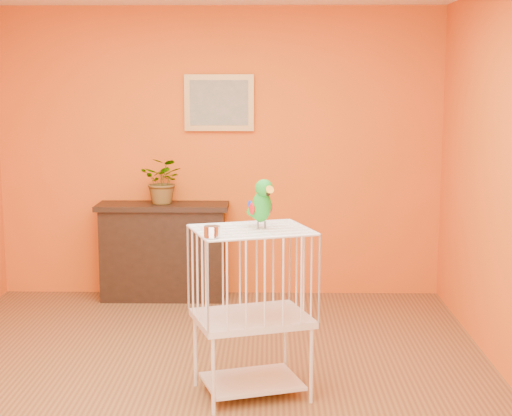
{
  "coord_description": "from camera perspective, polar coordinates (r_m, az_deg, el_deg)",
  "views": [
    {
      "loc": [
        0.46,
        -4.81,
        1.92
      ],
      "look_at": [
        0.37,
        -0.18,
        1.18
      ],
      "focal_mm": 55.0,
      "sensor_mm": 36.0,
      "label": 1
    }
  ],
  "objects": [
    {
      "name": "console_cabinet",
      "position": [
        7.08,
        -6.75,
        -3.15
      ],
      "size": [
        1.16,
        0.42,
        0.86
      ],
      "color": "black",
      "rests_on": "ground"
    },
    {
      "name": "ground",
      "position": [
        5.2,
        -4.17,
        -12.65
      ],
      "size": [
        4.5,
        4.5,
        0.0
      ],
      "primitive_type": "plane",
      "color": "brown",
      "rests_on": "ground"
    },
    {
      "name": "parrot",
      "position": [
        4.74,
        0.41,
        0.37
      ],
      "size": [
        0.19,
        0.27,
        0.31
      ],
      "rotation": [
        0.0,
        0.0,
        0.49
      ],
      "color": "#59544C",
      "rests_on": "birdcage"
    },
    {
      "name": "room_shell",
      "position": [
        4.84,
        -4.39,
        5.05
      ],
      "size": [
        4.5,
        4.5,
        4.5
      ],
      "color": "#ED5916",
      "rests_on": "ground"
    },
    {
      "name": "framed_picture",
      "position": [
        7.04,
        -2.7,
        7.65
      ],
      "size": [
        0.62,
        0.04,
        0.5
      ],
      "color": "#A7783B",
      "rests_on": "room_shell"
    },
    {
      "name": "birdcage",
      "position": [
        4.85,
        -0.31,
        -7.41
      ],
      "size": [
        0.81,
        0.71,
        1.05
      ],
      "rotation": [
        0.0,
        0.0,
        0.32
      ],
      "color": "silver",
      "rests_on": "ground"
    },
    {
      "name": "potted_plant",
      "position": [
        6.95,
        -6.75,
        1.58
      ],
      "size": [
        0.47,
        0.49,
        0.32
      ],
      "primitive_type": "imported",
      "rotation": [
        0.0,
        0.0,
        -0.27
      ],
      "color": "#26722D",
      "rests_on": "console_cabinet"
    },
    {
      "name": "feed_cup",
      "position": [
        4.46,
        -3.22,
        -1.73
      ],
      "size": [
        0.09,
        0.09,
        0.07
      ],
      "primitive_type": "cylinder",
      "color": "silver",
      "rests_on": "birdcage"
    }
  ]
}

